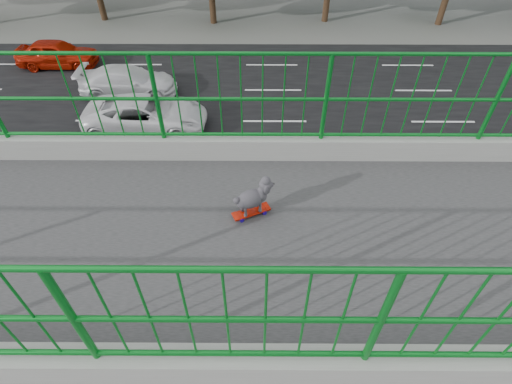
{
  "coord_description": "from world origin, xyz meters",
  "views": [
    {
      "loc": [
        2.65,
        -0.8,
        10.17
      ],
      "look_at": [
        -0.87,
        -0.82,
        6.84
      ],
      "focal_mm": 27.08,
      "sensor_mm": 36.0,
      "label": 1
    }
  ],
  "objects_px": {
    "car_0": "(428,219)",
    "car_1": "(400,160)",
    "poodle": "(253,197)",
    "car_2": "(146,114)",
    "car_4": "(57,54)",
    "skateboard": "(251,212)",
    "car_3": "(128,81)"
  },
  "relations": [
    {
      "from": "skateboard",
      "to": "car_4",
      "type": "height_order",
      "value": "skateboard"
    },
    {
      "from": "skateboard",
      "to": "car_2",
      "type": "bearing_deg",
      "value": 177.83
    },
    {
      "from": "poodle",
      "to": "car_2",
      "type": "bearing_deg",
      "value": 177.94
    },
    {
      "from": "car_2",
      "to": "car_3",
      "type": "height_order",
      "value": "car_2"
    },
    {
      "from": "poodle",
      "to": "car_2",
      "type": "xyz_separation_m",
      "value": [
        -12.06,
        -5.01,
        -6.51
      ]
    },
    {
      "from": "skateboard",
      "to": "car_3",
      "type": "distance_m",
      "value": 17.8
    },
    {
      "from": "car_4",
      "to": "car_3",
      "type": "bearing_deg",
      "value": -123.3
    },
    {
      "from": "car_1",
      "to": "car_3",
      "type": "xyz_separation_m",
      "value": [
        -6.4,
        -12.23,
        -0.01
      ]
    },
    {
      "from": "car_0",
      "to": "car_3",
      "type": "bearing_deg",
      "value": -127.96
    },
    {
      "from": "skateboard",
      "to": "car_0",
      "type": "relative_size",
      "value": 0.09
    },
    {
      "from": "skateboard",
      "to": "car_0",
      "type": "height_order",
      "value": "skateboard"
    },
    {
      "from": "car_0",
      "to": "car_1",
      "type": "height_order",
      "value": "car_0"
    },
    {
      "from": "car_0",
      "to": "car_1",
      "type": "bearing_deg",
      "value": -178.61
    },
    {
      "from": "car_1",
      "to": "car_2",
      "type": "bearing_deg",
      "value": -106.78
    },
    {
      "from": "skateboard",
      "to": "poodle",
      "type": "distance_m",
      "value": 0.23
    },
    {
      "from": "car_0",
      "to": "car_2",
      "type": "relative_size",
      "value": 0.86
    },
    {
      "from": "skateboard",
      "to": "poodle",
      "type": "relative_size",
      "value": 1.01
    },
    {
      "from": "car_0",
      "to": "car_4",
      "type": "distance_m",
      "value": 21.42
    },
    {
      "from": "car_1",
      "to": "car_2",
      "type": "distance_m",
      "value": 11.08
    },
    {
      "from": "car_4",
      "to": "poodle",
      "type": "bearing_deg",
      "value": -148.08
    },
    {
      "from": "poodle",
      "to": "car_3",
      "type": "bearing_deg",
      "value": 178.84
    },
    {
      "from": "poodle",
      "to": "car_4",
      "type": "height_order",
      "value": "poodle"
    },
    {
      "from": "car_2",
      "to": "car_4",
      "type": "distance_m",
      "value": 9.11
    },
    {
      "from": "skateboard",
      "to": "car_4",
      "type": "relative_size",
      "value": 0.1
    },
    {
      "from": "car_0",
      "to": "car_4",
      "type": "height_order",
      "value": "car_0"
    },
    {
      "from": "skateboard",
      "to": "car_2",
      "type": "height_order",
      "value": "skateboard"
    },
    {
      "from": "car_0",
      "to": "car_2",
      "type": "distance_m",
      "value": 12.46
    },
    {
      "from": "car_1",
      "to": "car_4",
      "type": "distance_m",
      "value": 19.61
    },
    {
      "from": "car_2",
      "to": "car_0",
      "type": "bearing_deg",
      "value": -120.91
    },
    {
      "from": "poodle",
      "to": "car_4",
      "type": "distance_m",
      "value": 22.7
    },
    {
      "from": "car_1",
      "to": "car_4",
      "type": "xyz_separation_m",
      "value": [
        -9.6,
        -17.1,
        0.03
      ]
    },
    {
      "from": "poodle",
      "to": "car_4",
      "type": "bearing_deg",
      "value": -172.71
    }
  ]
}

